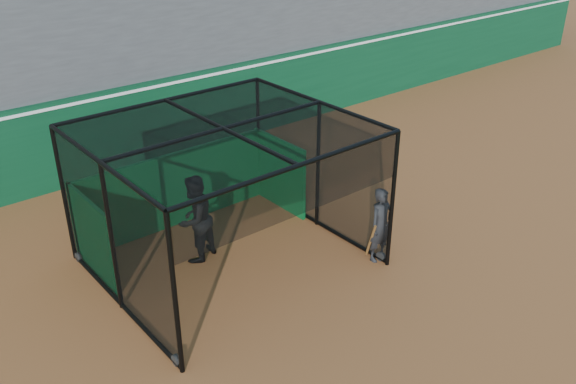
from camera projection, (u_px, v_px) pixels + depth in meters
ground at (312, 301)px, 12.44m from camera, size 120.00×120.00×0.00m
outfield_wall at (119, 128)px, 17.71m from camera, size 50.00×0.50×2.50m
batting_cage at (226, 198)px, 13.07m from camera, size 5.37×4.81×3.19m
batter at (195, 219)px, 13.44m from camera, size 1.20×1.07×2.03m
on_deck_player at (381, 225)px, 13.48m from camera, size 0.64×0.44×1.75m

